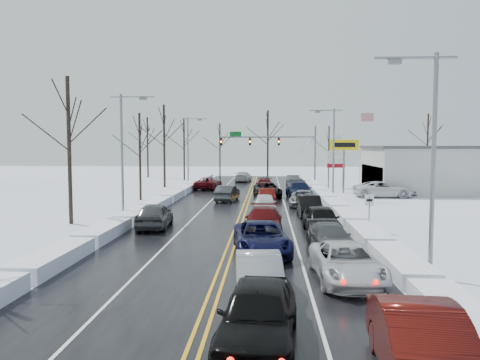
# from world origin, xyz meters

# --- Properties ---
(ground) EXTENTS (160.00, 160.00, 0.00)m
(ground) POSITION_xyz_m (0.00, 0.00, 0.00)
(ground) COLOR white
(ground) RESTS_ON ground
(road_surface) EXTENTS (14.00, 84.00, 0.01)m
(road_surface) POSITION_xyz_m (0.00, 2.00, 0.01)
(road_surface) COLOR black
(road_surface) RESTS_ON ground
(snow_bank_left) EXTENTS (1.54, 72.00, 0.70)m
(snow_bank_left) POSITION_xyz_m (-7.60, 2.00, 0.00)
(snow_bank_left) COLOR white
(snow_bank_left) RESTS_ON ground
(snow_bank_right) EXTENTS (1.54, 72.00, 0.70)m
(snow_bank_right) POSITION_xyz_m (7.60, 2.00, 0.00)
(snow_bank_right) COLOR white
(snow_bank_right) RESTS_ON ground
(traffic_signal_mast) EXTENTS (13.28, 0.39, 8.00)m
(traffic_signal_mast) POSITION_xyz_m (3.45, 27.99, 5.48)
(traffic_signal_mast) COLOR slate
(traffic_signal_mast) RESTS_ON ground
(tires_plus_sign) EXTENTS (3.20, 0.34, 6.00)m
(tires_plus_sign) POSITION_xyz_m (10.50, 15.99, 4.99)
(tires_plus_sign) COLOR slate
(tires_plus_sign) RESTS_ON ground
(used_vehicles_sign) EXTENTS (2.20, 0.22, 4.65)m
(used_vehicles_sign) POSITION_xyz_m (10.50, 22.00, 3.32)
(used_vehicles_sign) COLOR slate
(used_vehicles_sign) RESTS_ON ground
(speed_limit_sign) EXTENTS (0.55, 0.09, 2.35)m
(speed_limit_sign) POSITION_xyz_m (8.20, -8.00, 1.63)
(speed_limit_sign) COLOR slate
(speed_limit_sign) RESTS_ON ground
(flagpole) EXTENTS (1.87, 1.20, 10.00)m
(flagpole) POSITION_xyz_m (15.17, 30.00, 5.93)
(flagpole) COLOR silver
(flagpole) RESTS_ON ground
(dealership_building) EXTENTS (20.40, 12.40, 5.30)m
(dealership_building) POSITION_xyz_m (23.98, 18.00, 2.66)
(dealership_building) COLOR beige
(dealership_building) RESTS_ON ground
(streetlight_se) EXTENTS (3.20, 0.25, 9.00)m
(streetlight_se) POSITION_xyz_m (8.30, -18.00, 5.31)
(streetlight_se) COLOR slate
(streetlight_se) RESTS_ON ground
(streetlight_ne) EXTENTS (3.20, 0.25, 9.00)m
(streetlight_ne) POSITION_xyz_m (8.30, 10.00, 5.31)
(streetlight_ne) COLOR slate
(streetlight_ne) RESTS_ON ground
(streetlight_sw) EXTENTS (3.20, 0.25, 9.00)m
(streetlight_sw) POSITION_xyz_m (-8.30, -4.00, 5.31)
(streetlight_sw) COLOR slate
(streetlight_sw) RESTS_ON ground
(streetlight_nw) EXTENTS (3.20, 0.25, 9.00)m
(streetlight_nw) POSITION_xyz_m (-8.30, 24.00, 5.31)
(streetlight_nw) COLOR slate
(streetlight_nw) RESTS_ON ground
(tree_left_b) EXTENTS (4.00, 4.00, 10.00)m
(tree_left_b) POSITION_xyz_m (-11.50, -6.00, 6.99)
(tree_left_b) COLOR #2D231C
(tree_left_b) RESTS_ON ground
(tree_left_c) EXTENTS (3.40, 3.40, 8.50)m
(tree_left_c) POSITION_xyz_m (-10.50, 8.00, 5.94)
(tree_left_c) COLOR #2D231C
(tree_left_c) RESTS_ON ground
(tree_left_d) EXTENTS (4.20, 4.20, 10.50)m
(tree_left_d) POSITION_xyz_m (-11.20, 22.00, 7.33)
(tree_left_d) COLOR #2D231C
(tree_left_d) RESTS_ON ground
(tree_left_e) EXTENTS (3.80, 3.80, 9.50)m
(tree_left_e) POSITION_xyz_m (-10.80, 34.00, 6.64)
(tree_left_e) COLOR #2D231C
(tree_left_e) RESTS_ON ground
(tree_far_a) EXTENTS (4.00, 4.00, 10.00)m
(tree_far_a) POSITION_xyz_m (-18.00, 40.00, 6.99)
(tree_far_a) COLOR #2D231C
(tree_far_a) RESTS_ON ground
(tree_far_b) EXTENTS (3.60, 3.60, 9.00)m
(tree_far_b) POSITION_xyz_m (-6.00, 41.00, 6.29)
(tree_far_b) COLOR #2D231C
(tree_far_b) RESTS_ON ground
(tree_far_c) EXTENTS (4.40, 4.40, 11.00)m
(tree_far_c) POSITION_xyz_m (2.00, 39.00, 7.68)
(tree_far_c) COLOR #2D231C
(tree_far_c) RESTS_ON ground
(tree_far_d) EXTENTS (3.40, 3.40, 8.50)m
(tree_far_d) POSITION_xyz_m (12.00, 40.50, 5.94)
(tree_far_d) COLOR #2D231C
(tree_far_d) RESTS_ON ground
(tree_far_e) EXTENTS (4.20, 4.20, 10.50)m
(tree_far_e) POSITION_xyz_m (28.00, 41.00, 7.33)
(tree_far_e) COLOR #2D231C
(tree_far_e) RESTS_ON ground
(queued_car_0) EXTENTS (2.41, 5.18, 1.72)m
(queued_car_0) POSITION_xyz_m (1.68, -24.78, 0.00)
(queued_car_0) COLOR black
(queued_car_0) RESTS_ON ground
(queued_car_1) EXTENTS (1.99, 4.73, 1.52)m
(queued_car_1) POSITION_xyz_m (1.62, -20.72, 0.00)
(queued_car_1) COLOR #98999F
(queued_car_1) RESTS_ON ground
(queued_car_2) EXTENTS (3.18, 5.90, 1.57)m
(queued_car_2) POSITION_xyz_m (1.63, -14.08, 0.00)
(queued_car_2) COLOR black
(queued_car_2) RESTS_ON ground
(queued_car_3) EXTENTS (2.31, 5.51, 1.59)m
(queued_car_3) POSITION_xyz_m (1.70, -8.78, 0.00)
(queued_car_3) COLOR #4E0A0C
(queued_car_3) RESTS_ON ground
(queued_car_4) EXTENTS (1.91, 4.48, 1.51)m
(queued_car_4) POSITION_xyz_m (1.73, -0.04, 0.00)
(queued_car_4) COLOR silver
(queued_car_4) RESTS_ON ground
(queued_car_5) EXTENTS (1.72, 4.20, 1.35)m
(queued_car_5) POSITION_xyz_m (1.89, 6.30, 0.00)
(queued_car_5) COLOR #510E0A
(queued_car_5) RESTS_ON ground
(queued_car_6) EXTENTS (3.20, 5.79, 1.53)m
(queued_car_6) POSITION_xyz_m (1.94, 11.21, 0.00)
(queued_car_6) COLOR black
(queued_car_6) RESTS_ON ground
(queued_car_7) EXTENTS (2.11, 5.15, 1.49)m
(queued_car_7) POSITION_xyz_m (1.62, 16.63, 0.00)
(queued_car_7) COLOR #45090C
(queued_car_7) RESTS_ON ground
(queued_car_8) EXTENTS (1.66, 4.02, 1.36)m
(queued_car_8) POSITION_xyz_m (1.57, 22.67, 0.00)
(queued_car_8) COLOR black
(queued_car_8) RESTS_ON ground
(queued_car_10) EXTENTS (2.70, 5.41, 1.47)m
(queued_car_10) POSITION_xyz_m (5.05, -18.58, 0.00)
(queued_car_10) COLOR silver
(queued_car_10) RESTS_ON ground
(queued_car_11) EXTENTS (2.29, 4.85, 1.37)m
(queued_car_11) POSITION_xyz_m (5.11, -13.27, 0.00)
(queued_car_11) COLOR #3F4344
(queued_car_11) RESTS_ON ground
(queued_car_12) EXTENTS (2.22, 5.00, 1.67)m
(queued_car_12) POSITION_xyz_m (5.24, -8.42, 0.00)
(queued_car_12) COLOR black
(queued_car_12) RESTS_ON ground
(queued_car_13) EXTENTS (1.75, 4.75, 1.55)m
(queued_car_13) POSITION_xyz_m (5.09, -1.63, 0.00)
(queued_car_13) COLOR black
(queued_car_13) RESTS_ON ground
(queued_car_14) EXTENTS (2.80, 5.16, 1.37)m
(queued_car_14) POSITION_xyz_m (5.10, 4.30, 0.00)
(queued_car_14) COLOR gray
(queued_car_14) RESTS_ON ground
(queued_car_15) EXTENTS (2.74, 5.90, 1.67)m
(queued_car_15) POSITION_xyz_m (5.14, 10.14, 0.00)
(queued_car_15) COLOR black
(queued_car_15) RESTS_ON ground
(queued_car_16) EXTENTS (2.09, 5.01, 1.69)m
(queued_car_16) POSITION_xyz_m (5.32, 16.49, 0.00)
(queued_car_16) COLOR #46494B
(queued_car_16) RESTS_ON ground
(queued_car_17) EXTENTS (1.99, 4.69, 1.50)m
(queued_car_17) POSITION_xyz_m (5.24, 23.36, 0.00)
(queued_car_17) COLOR #414446
(queued_car_17) RESTS_ON ground
(oncoming_car_0) EXTENTS (2.18, 4.80, 1.53)m
(oncoming_car_0) POSITION_xyz_m (-1.93, 7.62, 0.00)
(oncoming_car_0) COLOR #393B3D
(oncoming_car_0) RESTS_ON ground
(oncoming_car_1) EXTENTS (3.14, 5.64, 1.49)m
(oncoming_car_1) POSITION_xyz_m (-5.22, 19.22, 0.00)
(oncoming_car_1) COLOR #540B12
(oncoming_car_1) RESTS_ON ground
(oncoming_car_2) EXTENTS (2.52, 5.29, 1.49)m
(oncoming_car_2) POSITION_xyz_m (-1.61, 31.42, 0.00)
(oncoming_car_2) COLOR #BCBBBE
(oncoming_car_2) RESTS_ON ground
(oncoming_car_3) EXTENTS (2.26, 4.97, 1.66)m
(oncoming_car_3) POSITION_xyz_m (-5.40, -7.25, 0.00)
(oncoming_car_3) COLOR #424447
(oncoming_car_3) RESTS_ON ground
(parked_car_0) EXTENTS (5.99, 2.79, 1.66)m
(parked_car_0) POSITION_xyz_m (13.84, 11.67, 0.00)
(parked_car_0) COLOR white
(parked_car_0) RESTS_ON ground
(parked_car_1) EXTENTS (2.95, 6.09, 1.71)m
(parked_car_1) POSITION_xyz_m (17.03, 14.86, 0.00)
(parked_car_1) COLOR #3F4244
(parked_car_1) RESTS_ON ground
(parked_car_2) EXTENTS (2.07, 4.39, 1.45)m
(parked_car_2) POSITION_xyz_m (14.88, 20.68, 0.00)
(parked_car_2) COLOR silver
(parked_car_2) RESTS_ON ground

